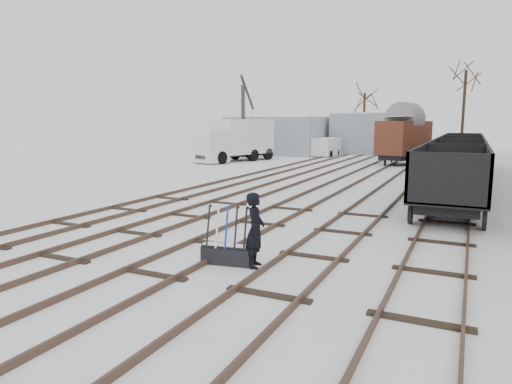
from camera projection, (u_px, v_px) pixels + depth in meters
ground at (217, 245)px, 13.47m from camera, size 120.00×120.00×0.00m
tracks at (339, 184)px, 25.67m from camera, size 13.90×52.00×0.16m
shed_left at (278, 135)px, 50.80m from camera, size 10.00×8.00×4.10m
shed_right at (367, 133)px, 50.53m from camera, size 7.00×6.00×4.50m
ground_frame at (227, 253)px, 11.62m from camera, size 1.35×0.61×1.49m
worker at (255, 230)px, 11.29m from camera, size 0.61×0.78×1.89m
freight_wagon_a at (450, 190)px, 17.44m from camera, size 2.58×6.45×2.63m
freight_wagon_b at (456, 173)px, 23.16m from camera, size 2.58×6.45×2.63m
freight_wagon_c at (460, 162)px, 28.87m from camera, size 2.58×6.45×2.63m
freight_wagon_d at (462, 156)px, 34.58m from camera, size 2.58×6.45×2.63m
box_van_wagon at (404, 137)px, 37.68m from camera, size 4.32×5.83×3.98m
lorry at (235, 140)px, 40.89m from camera, size 4.33×8.62×3.74m
panel_van at (326, 147)px, 46.99m from camera, size 1.98×4.29×1.86m
crane at (244, 135)px, 46.47m from camera, size 1.88×4.83×8.12m
tree_far_left at (364, 123)px, 52.01m from camera, size 0.30×0.30×6.74m
tree_far_right at (463, 113)px, 47.17m from camera, size 0.30×0.30×8.76m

